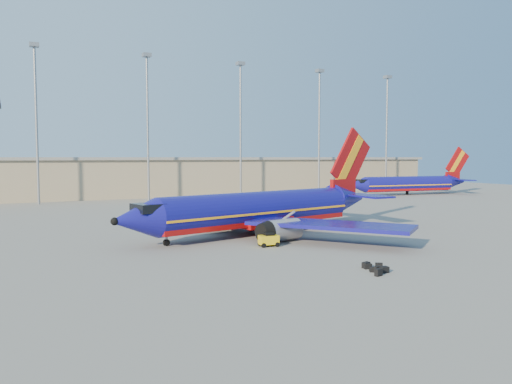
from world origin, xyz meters
TOP-DOWN VIEW (x-y plane):
  - ground at (0.00, 0.00)m, footprint 220.00×220.00m
  - terminal_building at (10.00, 58.00)m, footprint 122.00×16.00m
  - light_mast_row at (5.00, 46.00)m, footprint 101.60×1.60m
  - aircraft_main at (-4.26, -2.46)m, footprint 35.89×34.11m
  - aircraft_second at (51.74, 33.95)m, footprint 32.41×12.57m
  - baggage_tug at (-7.55, -9.95)m, footprint 1.96×1.31m
  - luggage_pile at (-5.21, -22.64)m, footprint 2.45×2.96m

SIDE VIEW (x-z plane):
  - ground at x=0.00m, z-range 0.00..0.00m
  - luggage_pile at x=-5.21m, z-range -0.04..0.49m
  - baggage_tug at x=-7.55m, z-range 0.03..1.35m
  - aircraft_second at x=51.74m, z-range -2.97..8.01m
  - aircraft_main at x=-4.26m, z-range -3.54..8.81m
  - terminal_building at x=10.00m, z-range 0.07..8.57m
  - light_mast_row at x=5.00m, z-range 3.23..31.88m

